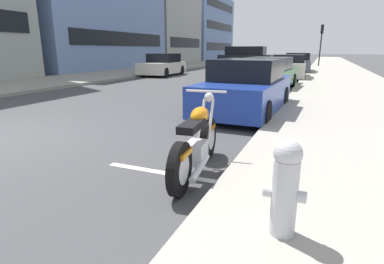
# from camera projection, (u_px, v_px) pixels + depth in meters

# --- Properties ---
(sidewalk_near_curb) EXTENTS (120.00, 4.40, 0.14)m
(sidewalk_near_curb) POSITION_uv_depth(u_px,v_px,m) (347.00, 87.00, 13.91)
(sidewalk_near_curb) COLOR gray
(sidewalk_near_curb) RESTS_ON ground
(sidewalk_far_curb) EXTENTS (120.00, 5.00, 0.14)m
(sidewalk_far_curb) POSITION_uv_depth(u_px,v_px,m) (94.00, 77.00, 19.28)
(sidewalk_far_curb) COLOR gray
(sidewalk_far_curb) RESTS_ON ground
(parking_stall_stripe) EXTENTS (0.12, 2.20, 0.01)m
(parking_stall_stripe) POSITION_uv_depth(u_px,v_px,m) (175.00, 175.00, 4.32)
(parking_stall_stripe) COLOR silver
(parking_stall_stripe) RESTS_ON ground
(parked_motorcycle) EXTENTS (2.06, 0.62, 1.13)m
(parked_motorcycle) POSITION_uv_depth(u_px,v_px,m) (197.00, 144.00, 4.28)
(parked_motorcycle) COLOR black
(parked_motorcycle) RESTS_ON ground
(parked_car_at_intersection) EXTENTS (4.33, 1.97, 1.47)m
(parked_car_at_intersection) POSITION_uv_depth(u_px,v_px,m) (246.00, 88.00, 8.42)
(parked_car_at_intersection) COLOR navy
(parked_car_at_intersection) RESTS_ON ground
(parked_car_behind_motorcycle) EXTENTS (4.37, 2.08, 1.40)m
(parked_car_behind_motorcycle) POSITION_uv_depth(u_px,v_px,m) (269.00, 74.00, 13.56)
(parked_car_behind_motorcycle) COLOR #236638
(parked_car_behind_motorcycle) RESTS_ON ground
(parked_car_second_in_row) EXTENTS (4.28, 2.12, 1.43)m
(parked_car_second_in_row) POSITION_uv_depth(u_px,v_px,m) (289.00, 67.00, 18.35)
(parked_car_second_in_row) COLOR beige
(parked_car_second_in_row) RESTS_ON ground
(parked_car_across_street) EXTENTS (4.67, 2.02, 1.48)m
(parked_car_across_street) POSITION_uv_depth(u_px,v_px,m) (298.00, 63.00, 23.15)
(parked_car_across_street) COLOR #4C515B
(parked_car_across_street) RESTS_ON ground
(crossing_truck) EXTENTS (2.14, 5.04, 2.01)m
(crossing_truck) POSITION_uv_depth(u_px,v_px,m) (245.00, 57.00, 29.42)
(crossing_truck) COLOR black
(crossing_truck) RESTS_ON ground
(car_opposite_curb) EXTENTS (4.34, 2.08, 1.46)m
(car_opposite_curb) POSITION_uv_depth(u_px,v_px,m) (163.00, 65.00, 20.86)
(car_opposite_curb) COLOR beige
(car_opposite_curb) RESTS_ON ground
(fire_hydrant) EXTENTS (0.24, 0.36, 0.87)m
(fire_hydrant) POSITION_uv_depth(u_px,v_px,m) (285.00, 185.00, 2.60)
(fire_hydrant) COLOR #B7B7BC
(fire_hydrant) RESTS_ON sidewalk_near_curb
(traffic_signal_near_corner) EXTENTS (0.36, 0.28, 3.95)m
(traffic_signal_near_corner) POSITION_uv_depth(u_px,v_px,m) (322.00, 36.00, 30.34)
(traffic_signal_near_corner) COLOR black
(traffic_signal_near_corner) RESTS_ON sidewalk_near_curb
(townhouse_corner_block) EXTENTS (14.74, 10.02, 11.69)m
(townhouse_corner_block) POSITION_uv_depth(u_px,v_px,m) (74.00, 0.00, 26.55)
(townhouse_corner_block) COLOR #6B84B2
(townhouse_corner_block) RESTS_ON ground
(townhouse_far_uphill) EXTENTS (10.17, 8.65, 11.46)m
(townhouse_far_uphill) POSITION_uv_depth(u_px,v_px,m) (154.00, 16.00, 37.84)
(townhouse_far_uphill) COLOR #939993
(townhouse_far_uphill) RESTS_ON ground
(townhouse_mid_block) EXTENTS (14.98, 8.78, 9.91)m
(townhouse_mid_block) POSITION_uv_depth(u_px,v_px,m) (195.00, 29.00, 50.15)
(townhouse_mid_block) COLOR #6B84B2
(townhouse_mid_block) RESTS_ON ground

